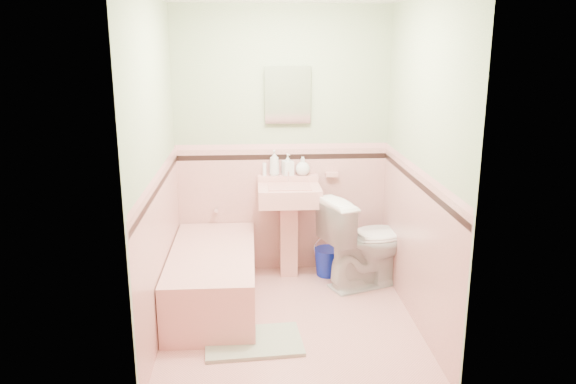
{
  "coord_description": "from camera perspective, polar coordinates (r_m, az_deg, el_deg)",
  "views": [
    {
      "loc": [
        -0.29,
        -4.15,
        2.18
      ],
      "look_at": [
        0.0,
        0.25,
        1.0
      ],
      "focal_mm": 35.37,
      "sensor_mm": 36.0,
      "label": 1
    }
  ],
  "objects": [
    {
      "name": "wainscot_left",
      "position": [
        4.49,
        -12.54,
        -5.97
      ],
      "size": [
        0.0,
        2.2,
        2.2
      ],
      "primitive_type": "plane",
      "rotation": [
        1.57,
        0.0,
        1.57
      ],
      "color": "#E2A198",
      "rests_on": "ground"
    },
    {
      "name": "bucket",
      "position": [
        5.48,
        4.02,
        -7.02
      ],
      "size": [
        0.35,
        0.35,
        0.26
      ],
      "primitive_type": null,
      "rotation": [
        0.0,
        0.0,
        0.44
      ],
      "color": "#0E20A6",
      "rests_on": "floor"
    },
    {
      "name": "accent_back",
      "position": [
        5.34,
        -0.58,
        3.54
      ],
      "size": [
        2.0,
        0.0,
        2.0
      ],
      "primitive_type": "plane",
      "rotation": [
        1.57,
        0.0,
        0.0
      ],
      "color": "black",
      "rests_on": "ground"
    },
    {
      "name": "wall_left",
      "position": [
        4.31,
        -13.18,
        2.14
      ],
      "size": [
        0.0,
        2.5,
        2.5
      ],
      "primitive_type": "plane",
      "rotation": [
        1.57,
        0.0,
        1.57
      ],
      "color": "beige",
      "rests_on": "ground"
    },
    {
      "name": "cap_front",
      "position": [
        3.22,
        1.54,
        -2.31
      ],
      "size": [
        2.0,
        0.0,
        2.0
      ],
      "primitive_type": "plane",
      "rotation": [
        -1.57,
        0.0,
        0.0
      ],
      "color": "pink",
      "rests_on": "ground"
    },
    {
      "name": "sink",
      "position": [
        5.31,
        0.11,
        -4.07
      ],
      "size": [
        0.57,
        0.48,
        0.89
      ],
      "primitive_type": null,
      "color": "#DB948B",
      "rests_on": "floor"
    },
    {
      "name": "wainscot_back",
      "position": [
        5.47,
        -0.57,
        -1.79
      ],
      "size": [
        2.0,
        0.0,
        2.0
      ],
      "primitive_type": "plane",
      "rotation": [
        1.57,
        0.0,
        0.0
      ],
      "color": "#E2A198",
      "rests_on": "ground"
    },
    {
      "name": "soap_bottle_right",
      "position": [
        5.33,
        1.49,
        2.64
      ],
      "size": [
        0.16,
        0.16,
        0.17
      ],
      "primitive_type": "imported",
      "rotation": [
        0.0,
        0.0,
        -0.18
      ],
      "color": "#B2B2B2",
      "rests_on": "sink"
    },
    {
      "name": "cap_right",
      "position": [
        4.44,
        12.97,
        2.13
      ],
      "size": [
        0.0,
        2.2,
        2.2
      ],
      "primitive_type": "plane",
      "rotation": [
        1.57,
        0.0,
        -1.57
      ],
      "color": "pink",
      "rests_on": "ground"
    },
    {
      "name": "accent_left",
      "position": [
        4.34,
        -12.85,
        0.47
      ],
      "size": [
        0.0,
        2.2,
        2.2
      ],
      "primitive_type": "plane",
      "rotation": [
        1.57,
        0.0,
        1.57
      ],
      "color": "black",
      "rests_on": "ground"
    },
    {
      "name": "accent_front",
      "position": [
        3.25,
        1.52,
        -3.99
      ],
      "size": [
        2.0,
        0.0,
        2.0
      ],
      "primitive_type": "plane",
      "rotation": [
        -1.57,
        0.0,
        0.0
      ],
      "color": "black",
      "rests_on": "ground"
    },
    {
      "name": "wall_right",
      "position": [
        4.44,
        13.22,
        2.5
      ],
      "size": [
        0.0,
        2.5,
        2.5
      ],
      "primitive_type": "plane",
      "rotation": [
        1.57,
        0.0,
        -1.57
      ],
      "color": "beige",
      "rests_on": "ground"
    },
    {
      "name": "tub_faucet",
      "position": [
        5.43,
        -7.2,
        -1.71
      ],
      "size": [
        0.04,
        0.12,
        0.04
      ],
      "primitive_type": "cylinder",
      "rotation": [
        1.57,
        0.0,
        0.0
      ],
      "color": "silver",
      "rests_on": "wall_back"
    },
    {
      "name": "soap_dish",
      "position": [
        5.4,
        4.42,
        1.78
      ],
      "size": [
        0.12,
        0.07,
        0.04
      ],
      "primitive_type": "cube",
      "color": "#DB948B",
      "rests_on": "wall_back"
    },
    {
      "name": "wainscot_right",
      "position": [
        4.61,
        12.6,
        -5.4
      ],
      "size": [
        0.0,
        2.2,
        2.2
      ],
      "primitive_type": "plane",
      "rotation": [
        1.57,
        0.0,
        -1.57
      ],
      "color": "#E2A198",
      "rests_on": "ground"
    },
    {
      "name": "tube",
      "position": [
        5.32,
        -2.38,
        2.3
      ],
      "size": [
        0.04,
        0.04,
        0.12
      ],
      "primitive_type": "cylinder",
      "rotation": [
        0.0,
        0.0,
        -0.04
      ],
      "color": "white",
      "rests_on": "sink"
    },
    {
      "name": "soap_bottle_left",
      "position": [
        5.31,
        -1.39,
        2.95
      ],
      "size": [
        0.11,
        0.11,
        0.24
      ],
      "primitive_type": "imported",
      "rotation": [
        0.0,
        0.0,
        -0.18
      ],
      "color": "#B2B2B2",
      "rests_on": "sink"
    },
    {
      "name": "shoe",
      "position": [
        4.4,
        -5.36,
        -13.91
      ],
      "size": [
        0.15,
        0.09,
        0.06
      ],
      "primitive_type": "cube",
      "rotation": [
        0.0,
        0.0,
        -0.18
      ],
      "color": "#BF1E59",
      "rests_on": "bath_mat"
    },
    {
      "name": "floor",
      "position": [
        4.69,
        0.2,
        -12.69
      ],
      "size": [
        2.2,
        2.2,
        0.0
      ],
      "primitive_type": "plane",
      "color": "#E09B92",
      "rests_on": "ground"
    },
    {
      "name": "toilet",
      "position": [
        5.2,
        7.95,
        -4.91
      ],
      "size": [
        0.95,
        0.74,
        0.85
      ],
      "primitive_type": "imported",
      "rotation": [
        0.0,
        0.0,
        1.94
      ],
      "color": "white",
      "rests_on": "floor"
    },
    {
      "name": "wall_front",
      "position": [
        3.2,
        1.57,
        -1.89
      ],
      "size": [
        2.5,
        0.0,
        2.5
      ],
      "primitive_type": "plane",
      "rotation": [
        -1.57,
        0.0,
        0.0
      ],
      "color": "beige",
      "rests_on": "ground"
    },
    {
      "name": "soap_bottle_mid",
      "position": [
        5.32,
        -0.02,
        2.78
      ],
      "size": [
        0.12,
        0.12,
        0.2
      ],
      "primitive_type": "imported",
      "rotation": [
        0.0,
        0.0,
        0.35
      ],
      "color": "#B2B2B2",
      "rests_on": "sink"
    },
    {
      "name": "cap_back",
      "position": [
        5.32,
        -0.58,
        4.6
      ],
      "size": [
        2.0,
        0.0,
        2.0
      ],
      "primitive_type": "plane",
      "rotation": [
        1.57,
        0.0,
        0.0
      ],
      "color": "pink",
      "rests_on": "ground"
    },
    {
      "name": "medicine_cabinet",
      "position": [
        5.25,
        -0.04,
        9.74
      ],
      "size": [
        0.38,
        0.04,
        0.47
      ],
      "primitive_type": "cube",
      "color": "white",
      "rests_on": "wall_back"
    },
    {
      "name": "wainscot_front",
      "position": [
        3.45,
        1.47,
        -12.22
      ],
      "size": [
        2.0,
        0.0,
        2.0
      ],
      "primitive_type": "plane",
      "rotation": [
        -1.57,
        0.0,
        0.0
      ],
      "color": "#E2A198",
      "rests_on": "ground"
    },
    {
      "name": "bathtub",
      "position": [
        4.9,
        -7.53,
        -8.68
      ],
      "size": [
        0.7,
        1.5,
        0.45
      ],
      "primitive_type": "cube",
      "color": "#DB948B",
      "rests_on": "floor"
    },
    {
      "name": "sink_faucet",
      "position": [
        5.3,
        0.01,
        1.57
      ],
      "size": [
        0.02,
        0.02,
        0.1
      ],
      "primitive_type": "cylinder",
      "color": "silver",
      "rests_on": "sink"
    },
    {
      "name": "cap_left",
      "position": [
        4.31,
        -12.92,
        1.75
      ],
      "size": [
        0.0,
        2.2,
        2.2
      ],
      "primitive_type": "plane",
      "rotation": [
        1.57,
        0.0,
        1.57
      ],
      "color": "pink",
      "rests_on": "ground"
    },
    {
      "name": "accent_right",
      "position": [
        4.46,
        12.9,
        0.87
      ],
      "size": [
        0.0,
        2.2,
        2.2
      ],
      "primitive_type": "plane",
      "rotation": [
        1.57,
        0.0,
        -1.57
      ],
      "color": "black",
      "rests_on": "ground"
    },
    {
      "name": "bath_mat",
      "position": [
        4.36,
        -3.49,
        -14.8
      ],
      "size": [
        0.75,
        0.53,
        0.03
      ],
      "primitive_type": "cube",
      "rotation": [
        0.0,
        0.0,
        0.08
      ],
      "color": "gray",
      "rests_on": "floor"
    },
    {
      "name": "wall_back",
      "position": [
        5.34,
        -0.59,
        4.95
      ],
      "size": [
        2.5,
        0.0,
        2.5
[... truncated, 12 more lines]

